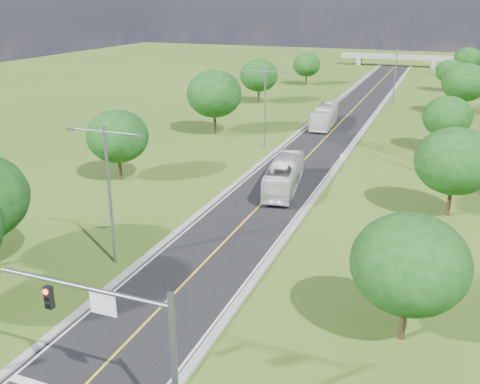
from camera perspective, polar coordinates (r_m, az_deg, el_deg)
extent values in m
plane|color=#2F4E16|center=(80.16, 10.20, 6.79)|extent=(260.00, 260.00, 0.00)
cube|color=black|center=(85.91, 11.02, 7.64)|extent=(8.00, 150.00, 0.06)
cube|color=gray|center=(86.73, 8.24, 7.97)|extent=(0.50, 150.00, 0.22)
cube|color=gray|center=(85.27, 13.84, 7.39)|extent=(0.50, 150.00, 0.22)
cylinder|color=slate|center=(23.06, -7.00, -18.38)|extent=(0.28, 0.28, 7.20)
cylinder|color=slate|center=(23.42, -16.56, -9.66)|extent=(8.40, 0.20, 0.20)
cube|color=black|center=(24.90, -19.71, -10.53)|extent=(0.35, 0.28, 1.05)
cylinder|color=#FF140C|center=(24.63, -20.05, -9.99)|extent=(0.24, 0.06, 0.24)
cube|color=white|center=(23.17, -14.41, -11.49)|extent=(1.25, 0.06, 1.00)
cylinder|color=slate|center=(58.01, 10.89, 2.93)|extent=(0.08, 0.08, 2.40)
cube|color=white|center=(57.76, 10.93, 3.68)|extent=(0.55, 0.04, 0.70)
cube|color=gray|center=(159.57, 12.60, 13.45)|extent=(1.20, 3.00, 2.00)
cube|color=gray|center=(157.71, 19.94, 12.69)|extent=(1.20, 3.00, 2.00)
cube|color=gray|center=(158.17, 16.31, 13.67)|extent=(30.00, 3.00, 1.20)
cylinder|color=slate|center=(37.73, -13.70, -0.53)|extent=(0.22, 0.22, 10.00)
cylinder|color=slate|center=(37.24, -16.07, 6.39)|extent=(2.80, 0.12, 0.12)
cylinder|color=slate|center=(35.64, -12.44, 6.12)|extent=(2.80, 0.12, 0.12)
cube|color=slate|center=(38.04, -17.64, 6.43)|extent=(0.50, 0.25, 0.18)
cube|color=slate|center=(34.96, -10.64, 5.90)|extent=(0.50, 0.25, 0.18)
cylinder|color=slate|center=(66.40, 2.67, 8.80)|extent=(0.22, 0.22, 10.00)
cylinder|color=slate|center=(66.12, 1.55, 12.80)|extent=(2.80, 0.12, 0.12)
cylinder|color=slate|center=(65.23, 3.93, 12.67)|extent=(2.80, 0.12, 0.12)
cube|color=slate|center=(66.57, 0.47, 12.81)|extent=(0.50, 0.25, 0.18)
cube|color=slate|center=(64.86, 5.05, 12.55)|extent=(0.50, 0.25, 0.18)
cylinder|color=slate|center=(96.00, 16.19, 11.52)|extent=(0.22, 0.22, 10.00)
cylinder|color=slate|center=(95.64, 15.60, 14.33)|extent=(2.80, 0.12, 0.12)
cylinder|color=slate|center=(95.38, 17.32, 14.15)|extent=(2.80, 0.12, 0.12)
cube|color=slate|center=(95.79, 14.80, 14.37)|extent=(0.50, 0.25, 0.18)
cube|color=slate|center=(95.29, 18.11, 14.03)|extent=(0.50, 0.25, 0.18)
cylinder|color=black|center=(56.76, -12.67, 2.58)|extent=(0.36, 0.36, 2.70)
ellipsoid|color=#0F390F|center=(55.89, -12.93, 5.81)|extent=(6.30, 6.30, 5.36)
cylinder|color=black|center=(74.86, -2.71, 7.43)|extent=(0.36, 0.36, 3.24)
ellipsoid|color=#0F390F|center=(74.11, -2.76, 10.42)|extent=(7.56, 7.56, 6.43)
cylinder|color=black|center=(97.53, 2.00, 10.28)|extent=(0.36, 0.36, 2.88)
ellipsoid|color=#0F390F|center=(97.00, 2.02, 12.33)|extent=(6.72, 6.72, 5.71)
cylinder|color=black|center=(119.57, 7.06, 11.85)|extent=(0.36, 0.36, 2.52)
ellipsoid|color=#0F390F|center=(119.18, 7.13, 13.32)|extent=(5.88, 5.88, 5.00)
cylinder|color=black|center=(31.42, 17.01, -12.68)|extent=(0.36, 0.36, 2.70)
ellipsoid|color=#0F390F|center=(29.82, 17.65, -7.32)|extent=(6.30, 6.30, 5.36)
cylinder|color=black|center=(49.54, 21.43, -0.81)|extent=(0.36, 0.36, 2.88)
ellipsoid|color=#0F390F|center=(48.49, 21.95, 3.09)|extent=(6.72, 6.72, 5.71)
cylinder|color=black|center=(70.71, 20.93, 5.08)|extent=(0.36, 0.36, 2.52)
ellipsoid|color=#0F390F|center=(70.05, 21.24, 7.51)|extent=(5.88, 5.88, 5.00)
cylinder|color=black|center=(94.18, 22.57, 8.49)|extent=(0.36, 0.36, 3.06)
ellipsoid|color=#0F390F|center=(93.61, 22.87, 10.72)|extent=(7.14, 7.14, 6.07)
cylinder|color=black|center=(117.92, 21.31, 10.51)|extent=(0.36, 0.36, 2.34)
ellipsoid|color=#0F390F|center=(117.55, 21.49, 11.88)|extent=(5.46, 5.46, 4.64)
cylinder|color=black|center=(137.76, 22.97, 11.56)|extent=(0.36, 0.36, 2.70)
ellipsoid|color=#0F390F|center=(137.41, 23.16, 12.92)|extent=(6.30, 6.30, 5.36)
imported|color=silver|center=(52.37, 4.73, 1.80)|extent=(4.06, 11.15, 3.03)
imported|color=white|center=(79.98, 8.99, 8.00)|extent=(3.29, 11.10, 3.05)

